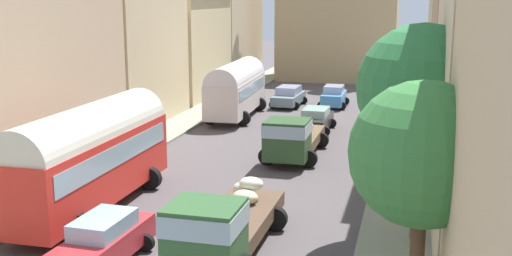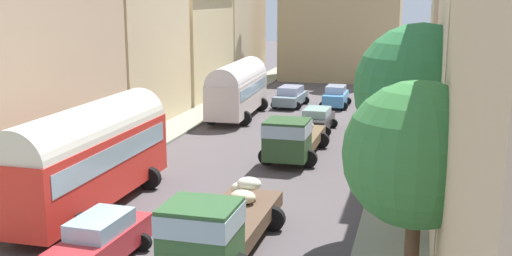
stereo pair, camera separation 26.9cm
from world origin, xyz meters
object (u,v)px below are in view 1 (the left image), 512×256
at_px(cargo_truck_1, 292,136).
at_px(pedestrian_0, 412,133).
at_px(pedestrian_1, 414,139).
at_px(car_3, 289,96).
at_px(car_0, 316,120).
at_px(car_1, 334,96).
at_px(car_2, 104,241).
at_px(cargo_truck_0, 221,225).
at_px(parked_bus_0, 90,153).
at_px(parked_bus_1, 236,87).

relative_size(cargo_truck_1, pedestrian_0, 4.05).
height_order(pedestrian_0, pedestrian_1, pedestrian_1).
height_order(car_3, pedestrian_0, pedestrian_0).
height_order(car_0, car_1, car_1).
relative_size(car_2, car_3, 0.98).
distance_m(cargo_truck_1, pedestrian_1, 6.53).
bearing_deg(pedestrian_0, car_2, -117.77).
bearing_deg(cargo_truck_0, pedestrian_0, 70.79).
height_order(parked_bus_0, car_0, parked_bus_0).
height_order(car_0, pedestrian_0, pedestrian_0).
xyz_separation_m(cargo_truck_0, pedestrian_1, (5.97, 15.21, -0.24)).
xyz_separation_m(car_1, car_2, (-3.45, -30.46, -0.02)).
height_order(cargo_truck_0, car_0, cargo_truck_0).
distance_m(cargo_truck_1, car_1, 16.33).
bearing_deg(parked_bus_1, cargo_truck_1, -59.90).
height_order(parked_bus_0, car_2, parked_bus_0).
bearing_deg(car_0, cargo_truck_1, -90.71).
bearing_deg(car_0, car_3, 112.14).
xyz_separation_m(car_3, pedestrian_0, (9.38, -12.04, 0.21)).
xyz_separation_m(cargo_truck_1, pedestrian_1, (6.16, 2.16, -0.24)).
relative_size(cargo_truck_1, car_0, 1.65).
height_order(cargo_truck_1, car_3, cargo_truck_1).
distance_m(parked_bus_1, car_2, 24.78).
distance_m(parked_bus_0, pedestrian_1, 17.14).
bearing_deg(car_1, parked_bus_1, -136.43).
distance_m(parked_bus_1, car_3, 6.10).
xyz_separation_m(parked_bus_1, pedestrian_0, (12.10, -6.76, -1.16)).
xyz_separation_m(cargo_truck_0, pedestrian_0, (5.84, 16.76, -0.27)).
distance_m(cargo_truck_0, car_2, 3.74).
distance_m(cargo_truck_1, car_0, 7.32).
bearing_deg(parked_bus_1, car_1, 43.57).
relative_size(parked_bus_1, car_2, 2.07).
height_order(parked_bus_1, cargo_truck_1, parked_bus_1).
height_order(cargo_truck_1, pedestrian_0, cargo_truck_1).
relative_size(car_1, pedestrian_1, 2.13).
bearing_deg(cargo_truck_1, car_3, 101.99).
relative_size(cargo_truck_1, car_3, 1.58).
xyz_separation_m(cargo_truck_1, car_1, (0.09, 16.32, -0.44)).
bearing_deg(car_2, car_1, 83.54).
relative_size(parked_bus_0, car_3, 2.23).
bearing_deg(parked_bus_0, pedestrian_0, 46.95).
bearing_deg(cargo_truck_1, pedestrian_0, 31.57).
bearing_deg(cargo_truck_1, pedestrian_1, 19.34).
bearing_deg(parked_bus_1, pedestrian_0, -29.18).
bearing_deg(car_3, car_1, 9.55).
xyz_separation_m(cargo_truck_0, cargo_truck_1, (-0.19, 13.05, 0.01)).
xyz_separation_m(car_1, pedestrian_0, (5.95, -12.61, 0.16)).
bearing_deg(pedestrian_1, cargo_truck_0, -111.42).
xyz_separation_m(parked_bus_1, pedestrian_1, (12.23, -8.31, -1.13)).
bearing_deg(parked_bus_1, cargo_truck_0, -75.09).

